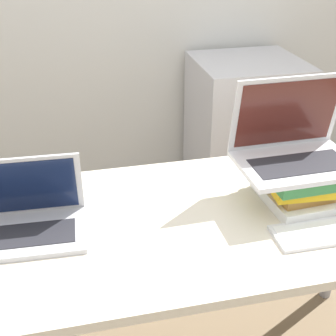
{
  "coord_description": "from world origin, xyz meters",
  "views": [
    {
      "loc": [
        -0.28,
        -0.79,
        1.6
      ],
      "look_at": [
        -0.01,
        0.36,
        0.96
      ],
      "focal_mm": 50.0,
      "sensor_mm": 36.0,
      "label": 1
    }
  ],
  "objects": [
    {
      "name": "wireless_keyboard",
      "position": [
        0.4,
        0.19,
        0.78
      ],
      "size": [
        0.28,
        0.13,
        0.01
      ],
      "color": "silver",
      "rests_on": "desk"
    },
    {
      "name": "laptop_on_books",
      "position": [
        0.4,
        0.41,
        0.96
      ],
      "size": [
        0.38,
        0.26,
        0.27
      ],
      "color": "silver",
      "rests_on": "book_stack"
    },
    {
      "name": "mini_fridge",
      "position": [
        0.65,
        1.4,
        0.47
      ],
      "size": [
        0.54,
        0.53,
        0.94
      ],
      "color": "silver",
      "rests_on": "ground_plane"
    },
    {
      "name": "laptop_left",
      "position": [
        -0.44,
        0.4,
        0.82
      ],
      "size": [
        0.36,
        0.24,
        0.23
      ],
      "color": "#B2B2B7",
      "rests_on": "desk"
    },
    {
      "name": "desk",
      "position": [
        0.0,
        0.36,
        0.7
      ],
      "size": [
        1.77,
        0.73,
        0.78
      ],
      "color": "beige",
      "rests_on": "ground_plane"
    },
    {
      "name": "book_stack",
      "position": [
        0.4,
        0.38,
        0.84
      ],
      "size": [
        0.22,
        0.27,
        0.13
      ],
      "color": "white",
      "rests_on": "desk"
    }
  ]
}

